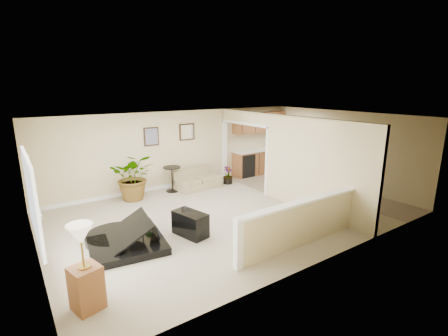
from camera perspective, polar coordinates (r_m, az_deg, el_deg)
floor at (r=8.72m, az=1.32°, el=-7.82°), size 9.00×9.00×0.00m
back_wall at (r=10.86m, az=-7.91°, el=3.32°), size 9.00×0.04×2.50m
front_wall at (r=6.25m, az=17.67°, el=-5.30°), size 9.00×0.04×2.50m
left_wall at (r=6.87m, az=-30.92°, el=-4.94°), size 0.04×6.00×2.50m
right_wall at (r=11.50m, az=19.94°, el=3.21°), size 0.04×6.00×2.50m
ceiling at (r=8.13m, az=1.42°, el=8.76°), size 9.00×6.00×0.04m
kitchen_vinyl at (r=10.76m, az=15.13°, el=-4.00°), size 2.70×6.00×0.01m
interior_partition at (r=9.66m, az=9.20°, el=1.74°), size 0.18×5.99×2.50m
pony_half_wall at (r=6.98m, az=13.06°, el=-9.36°), size 3.42×0.22×1.00m
left_window at (r=6.34m, az=-30.68°, el=-4.49°), size 0.05×2.15×1.45m
wall_art_left at (r=10.37m, az=-12.65°, el=5.41°), size 0.48×0.04×0.58m
wall_mirror at (r=10.88m, az=-6.52°, el=6.32°), size 0.55×0.04×0.55m
kitchen_cabinets at (r=12.44m, az=5.98°, el=2.97°), size 2.36×0.65×2.33m
piano at (r=7.04m, az=-17.54°, el=-8.83°), size 1.89×1.94×1.41m
piano_bench at (r=7.40m, az=-5.95°, el=-9.75°), size 0.60×0.89×0.55m
loveseat at (r=10.73m, az=-4.92°, el=-1.86°), size 1.52×0.94×0.83m
accent_table at (r=10.40m, az=-9.13°, el=-1.35°), size 0.56×0.56×0.81m
palm_plant at (r=9.87m, az=-15.53°, el=-1.51°), size 1.60×1.52×1.40m
small_plant at (r=11.17m, az=0.68°, el=-1.48°), size 0.39×0.39×0.60m
lamp_stand at (r=5.42m, az=-23.26°, el=-16.75°), size 0.49×0.49×1.36m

